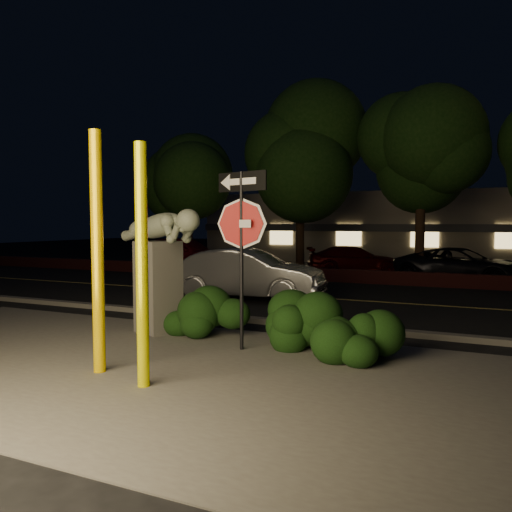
# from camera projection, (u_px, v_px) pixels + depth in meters

# --- Properties ---
(ground) EXTENTS (90.00, 90.00, 0.00)m
(ground) POSITION_uv_depth(u_px,v_px,m) (337.00, 286.00, 17.77)
(ground) COLOR black
(ground) RESTS_ON ground
(patio) EXTENTS (14.00, 6.00, 0.02)m
(patio) POSITION_uv_depth(u_px,v_px,m) (153.00, 368.00, 7.75)
(patio) COLOR #4C4944
(patio) RESTS_ON ground
(road) EXTENTS (80.00, 8.00, 0.01)m
(road) POSITION_uv_depth(u_px,v_px,m) (311.00, 298.00, 15.03)
(road) COLOR black
(road) RESTS_ON ground
(lane_marking) EXTENTS (80.00, 0.12, 0.00)m
(lane_marking) POSITION_uv_depth(u_px,v_px,m) (311.00, 297.00, 15.03)
(lane_marking) COLOR #B49E48
(lane_marking) RESTS_ON road
(curb) EXTENTS (80.00, 0.25, 0.12)m
(curb) POSITION_uv_depth(u_px,v_px,m) (255.00, 320.00, 11.30)
(curb) COLOR #4C4944
(curb) RESTS_ON ground
(brick_wall) EXTENTS (40.00, 0.35, 0.50)m
(brick_wall) POSITION_uv_depth(u_px,v_px,m) (346.00, 276.00, 18.93)
(brick_wall) COLOR #421515
(brick_wall) RESTS_ON ground
(parking_lot) EXTENTS (40.00, 12.00, 0.01)m
(parking_lot) POSITION_uv_depth(u_px,v_px,m) (374.00, 270.00, 24.14)
(parking_lot) COLOR black
(parking_lot) RESTS_ON ground
(building) EXTENTS (22.00, 10.20, 4.00)m
(building) POSITION_uv_depth(u_px,v_px,m) (399.00, 227.00, 31.28)
(building) COLOR #6A6154
(building) RESTS_ON ground
(tree_far_a) EXTENTS (4.60, 4.60, 7.43)m
(tree_far_a) POSITION_uv_depth(u_px,v_px,m) (188.00, 157.00, 23.40)
(tree_far_a) COLOR black
(tree_far_a) RESTS_ON ground
(tree_far_b) EXTENTS (5.20, 5.20, 8.41)m
(tree_far_b) POSITION_uv_depth(u_px,v_px,m) (301.00, 134.00, 21.30)
(tree_far_b) COLOR black
(tree_far_b) RESTS_ON ground
(tree_far_c) EXTENTS (4.80, 4.80, 7.84)m
(tree_far_c) POSITION_uv_depth(u_px,v_px,m) (422.00, 133.00, 18.92)
(tree_far_c) COLOR black
(tree_far_c) RESTS_ON ground
(yellow_pole_left) EXTENTS (0.18, 0.18, 3.63)m
(yellow_pole_left) POSITION_uv_depth(u_px,v_px,m) (97.00, 253.00, 7.41)
(yellow_pole_left) COLOR #F0C100
(yellow_pole_left) RESTS_ON ground
(yellow_pole_right) EXTENTS (0.17, 0.17, 3.34)m
(yellow_pole_right) POSITION_uv_depth(u_px,v_px,m) (142.00, 266.00, 6.75)
(yellow_pole_right) COLOR #DEDA00
(yellow_pole_right) RESTS_ON ground
(signpost) EXTENTS (1.04, 0.30, 3.15)m
(signpost) POSITION_uv_depth(u_px,v_px,m) (241.00, 224.00, 8.69)
(signpost) COLOR black
(signpost) RESTS_ON ground
(sculpture) EXTENTS (2.32, 1.38, 2.53)m
(sculpture) POSITION_uv_depth(u_px,v_px,m) (159.00, 257.00, 10.18)
(sculpture) COLOR #4C4944
(sculpture) RESTS_ON ground
(hedge_center) EXTENTS (2.36, 1.77, 1.11)m
(hedge_center) POSITION_uv_depth(u_px,v_px,m) (207.00, 310.00, 9.81)
(hedge_center) COLOR black
(hedge_center) RESTS_ON ground
(hedge_right) EXTENTS (1.92, 1.27, 1.16)m
(hedge_right) POSITION_uv_depth(u_px,v_px,m) (303.00, 317.00, 8.88)
(hedge_right) COLOR black
(hedge_right) RESTS_ON ground
(hedge_far_right) EXTENTS (1.62, 1.19, 1.02)m
(hedge_far_right) POSITION_uv_depth(u_px,v_px,m) (353.00, 331.00, 8.08)
(hedge_far_right) COLOR black
(hedge_far_right) RESTS_ON ground
(silver_sedan) EXTENTS (4.70, 2.01, 1.51)m
(silver_sedan) POSITION_uv_depth(u_px,v_px,m) (247.00, 274.00, 14.78)
(silver_sedan) COLOR #B2B3B8
(silver_sedan) RESTS_ON ground
(parked_car_red) EXTENTS (4.96, 2.21, 1.66)m
(parked_car_red) POSITION_uv_depth(u_px,v_px,m) (183.00, 253.00, 23.61)
(parked_car_red) COLOR maroon
(parked_car_red) RESTS_ON ground
(parked_car_darkred) EXTENTS (4.54, 3.19, 1.22)m
(parked_car_darkred) POSITION_uv_depth(u_px,v_px,m) (355.00, 260.00, 22.19)
(parked_car_darkred) COLOR #460606
(parked_car_darkred) RESTS_ON ground
(parked_car_dark) EXTENTS (5.13, 3.21, 1.32)m
(parked_car_dark) POSITION_uv_depth(u_px,v_px,m) (461.00, 265.00, 18.76)
(parked_car_dark) COLOR black
(parked_car_dark) RESTS_ON ground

